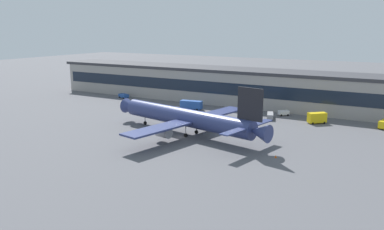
% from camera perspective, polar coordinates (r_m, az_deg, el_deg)
% --- Properties ---
extents(ground_plane, '(600.00, 600.00, 0.00)m').
position_cam_1_polar(ground_plane, '(111.60, -1.58, -3.29)').
color(ground_plane, '#56565B').
extents(terminal_building, '(189.97, 18.73, 14.33)m').
position_cam_1_polar(terminal_building, '(159.59, 8.90, 4.02)').
color(terminal_building, '#9E9993').
rests_on(terminal_building, ground_plane).
extents(airliner, '(54.76, 47.15, 16.02)m').
position_cam_1_polar(airliner, '(113.14, -0.66, -0.42)').
color(airliner, navy).
rests_on(airliner, ground_plane).
extents(belt_loader, '(3.89, 6.70, 1.95)m').
position_cam_1_polar(belt_loader, '(136.49, 11.37, -0.09)').
color(belt_loader, gray).
rests_on(belt_loader, ground_plane).
extents(fuel_truck, '(8.71, 3.94, 3.35)m').
position_cam_1_polar(fuel_truck, '(149.71, -0.17, 1.56)').
color(fuel_truck, '#2651A5').
rests_on(fuel_truck, ground_plane).
extents(stair_truck, '(6.03, 5.85, 3.55)m').
position_cam_1_polar(stair_truck, '(133.84, 17.86, -0.35)').
color(stair_truck, yellow).
rests_on(stair_truck, ground_plane).
extents(baggage_tug, '(4.01, 3.90, 1.85)m').
position_cam_1_polar(baggage_tug, '(142.72, 13.27, 0.34)').
color(baggage_tug, white).
rests_on(baggage_tug, ground_plane).
extents(crew_van, '(3.38, 5.58, 2.55)m').
position_cam_1_polar(crew_van, '(134.99, 26.32, -1.18)').
color(crew_van, yellow).
rests_on(crew_van, ground_plane).
extents(pushback_tractor, '(5.36, 3.94, 1.75)m').
position_cam_1_polar(pushback_tractor, '(177.01, -9.94, 2.81)').
color(pushback_tractor, '#2651A5').
rests_on(pushback_tractor, ground_plane).
extents(traffic_cone_0, '(0.54, 0.54, 0.68)m').
position_cam_1_polar(traffic_cone_0, '(96.48, 12.15, -5.94)').
color(traffic_cone_0, '#F2590C').
rests_on(traffic_cone_0, ground_plane).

